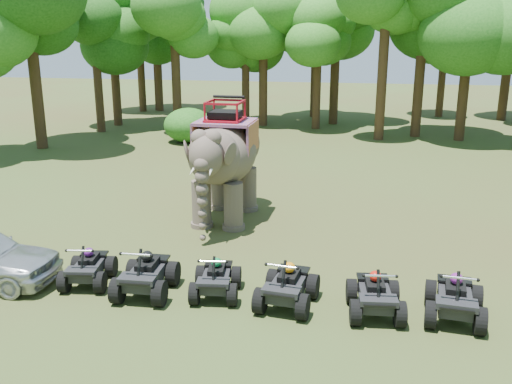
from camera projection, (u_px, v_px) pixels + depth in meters
ground at (248, 272)px, 15.39m from camera, size 110.00×110.00×0.00m
elephant at (225, 160)px, 19.16m from camera, size 2.33×4.98×4.12m
atv_0 at (88, 263)px, 14.53m from camera, size 1.33×1.68×1.14m
atv_1 at (146, 269)px, 13.97m from camera, size 1.35×1.81×1.31m
atv_2 at (216, 274)px, 13.89m from camera, size 1.30×1.66×1.14m
atv_3 at (287, 280)px, 13.38m from camera, size 1.45×1.85×1.27m
atv_4 at (376, 289)px, 12.98m from camera, size 1.37×1.77×1.23m
atv_5 at (456, 292)px, 12.75m from camera, size 1.44×1.86×1.29m
tree_0 at (317, 71)px, 35.97m from camera, size 5.14×5.14×7.34m
tree_1 at (383, 65)px, 32.29m from camera, size 5.98×5.98×8.54m
tree_2 at (467, 61)px, 31.99m from camera, size 6.35×6.35×9.07m
tree_25 at (33, 57)px, 29.77m from camera, size 6.77×6.77×9.66m
tree_26 at (97, 74)px, 34.99m from camera, size 5.01×5.01×7.15m
tree_27 at (176, 64)px, 34.95m from camera, size 5.87×5.87×8.38m
tree_28 at (246, 71)px, 38.04m from camera, size 4.91×4.91×7.01m
tree_29 at (140, 55)px, 43.43m from camera, size 6.01×6.01×8.58m
tree_30 at (158, 63)px, 43.91m from camera, size 5.10×5.10×7.28m
tree_31 at (510, 43)px, 38.99m from camera, size 7.44×7.44×10.63m
tree_32 at (443, 65)px, 40.97m from camera, size 5.17×5.17×7.39m
tree_34 at (114, 59)px, 37.14m from camera, size 6.12×6.12×8.74m
tree_35 at (336, 52)px, 37.52m from camera, size 6.67×6.67×9.53m
tree_36 at (156, 44)px, 43.85m from camera, size 7.15×7.15×10.21m
tree_37 at (421, 58)px, 33.13m from camera, size 6.46×6.46×9.23m
tree_39 at (263, 59)px, 37.01m from camera, size 6.12×6.12×8.75m
tree_40 at (315, 51)px, 40.66m from camera, size 6.55×6.55×9.36m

